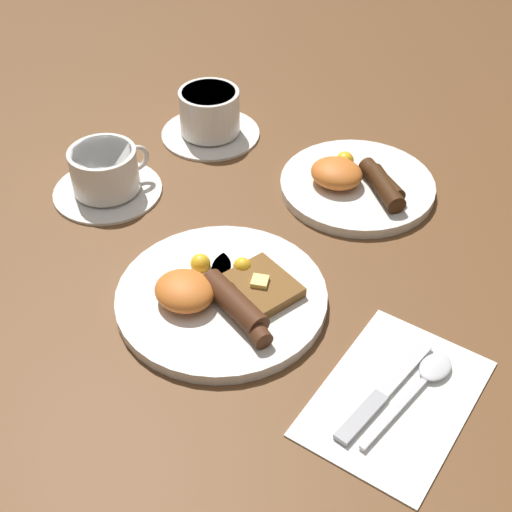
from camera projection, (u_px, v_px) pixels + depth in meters
ground_plane at (222, 302)px, 0.88m from camera, size 3.00×3.00×0.00m
breakfast_plate_near at (222, 295)px, 0.87m from camera, size 0.26×0.26×0.05m
breakfast_plate_far at (356, 183)px, 1.05m from camera, size 0.23×0.23×0.05m
teacup_near at (106, 174)px, 1.03m from camera, size 0.16×0.16×0.07m
teacup_far at (210, 116)px, 1.15m from camera, size 0.16×0.16×0.08m
napkin at (395, 397)px, 0.77m from camera, size 0.15×0.22×0.01m
knife at (381, 395)px, 0.77m from camera, size 0.03×0.17×0.01m
spoon at (427, 377)px, 0.78m from camera, size 0.04×0.16×0.01m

